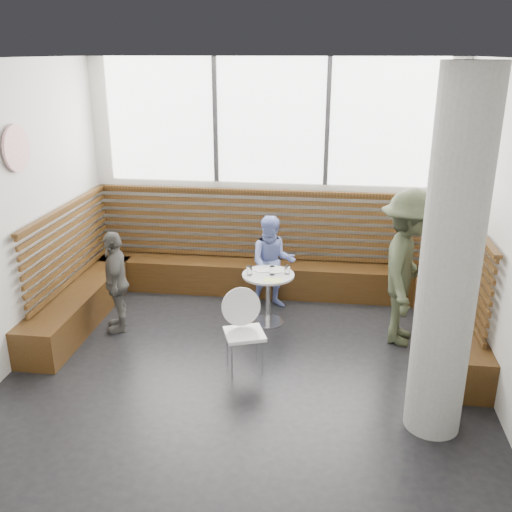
# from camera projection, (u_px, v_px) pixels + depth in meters

# --- Properties ---
(room) EXTENTS (5.00, 5.00, 3.20)m
(room) POSITION_uv_depth(u_px,v_px,m) (242.00, 232.00, 5.53)
(room) COLOR silver
(room) RESTS_ON ground
(booth) EXTENTS (5.00, 2.50, 1.44)m
(booth) POSITION_uv_depth(u_px,v_px,m) (264.00, 278.00, 7.59)
(booth) COLOR #3A240E
(booth) RESTS_ON ground
(concrete_column) EXTENTS (0.50, 0.50, 3.20)m
(concrete_column) POSITION_uv_depth(u_px,v_px,m) (450.00, 263.00, 4.74)
(concrete_column) COLOR gray
(concrete_column) RESTS_ON ground
(wall_art) EXTENTS (0.03, 0.50, 0.50)m
(wall_art) POSITION_uv_depth(u_px,v_px,m) (16.00, 148.00, 5.98)
(wall_art) COLOR white
(wall_art) RESTS_ON room
(cafe_table) EXTENTS (0.65, 0.65, 0.66)m
(cafe_table) POSITION_uv_depth(u_px,v_px,m) (268.00, 288.00, 7.10)
(cafe_table) COLOR silver
(cafe_table) RESTS_ON ground
(cafe_chair) EXTENTS (0.42, 0.41, 0.89)m
(cafe_chair) POSITION_uv_depth(u_px,v_px,m) (245.00, 324.00, 6.07)
(cafe_chair) COLOR white
(cafe_chair) RESTS_ON ground
(adult_man) EXTENTS (0.91, 1.30, 1.84)m
(adult_man) POSITION_uv_depth(u_px,v_px,m) (408.00, 268.00, 6.51)
(adult_man) COLOR #3A412B
(adult_man) RESTS_ON ground
(child_back) EXTENTS (0.68, 0.56, 1.26)m
(child_back) POSITION_uv_depth(u_px,v_px,m) (272.00, 263.00, 7.51)
(child_back) COLOR #7B8BD5
(child_back) RESTS_ON ground
(child_left) EXTENTS (0.52, 0.80, 1.27)m
(child_left) POSITION_uv_depth(u_px,v_px,m) (116.00, 281.00, 6.90)
(child_left) COLOR #595751
(child_left) RESTS_ON ground
(plate_near) EXTENTS (0.18, 0.18, 0.01)m
(plate_near) POSITION_uv_depth(u_px,v_px,m) (262.00, 270.00, 7.14)
(plate_near) COLOR white
(plate_near) RESTS_ON cafe_table
(plate_far) EXTENTS (0.22, 0.22, 0.02)m
(plate_far) POSITION_uv_depth(u_px,v_px,m) (275.00, 270.00, 7.13)
(plate_far) COLOR white
(plate_far) RESTS_ON cafe_table
(glass_left) EXTENTS (0.07, 0.07, 0.11)m
(glass_left) POSITION_uv_depth(u_px,v_px,m) (249.00, 270.00, 6.99)
(glass_left) COLOR white
(glass_left) RESTS_ON cafe_table
(glass_mid) EXTENTS (0.07, 0.07, 0.11)m
(glass_mid) POSITION_uv_depth(u_px,v_px,m) (272.00, 271.00, 6.99)
(glass_mid) COLOR white
(glass_mid) RESTS_ON cafe_table
(glass_right) EXTENTS (0.07, 0.07, 0.11)m
(glass_right) POSITION_uv_depth(u_px,v_px,m) (287.00, 270.00, 7.03)
(glass_right) COLOR white
(glass_right) RESTS_ON cafe_table
(menu_card) EXTENTS (0.22, 0.16, 0.00)m
(menu_card) POSITION_uv_depth(u_px,v_px,m) (273.00, 280.00, 6.84)
(menu_card) COLOR #A5C64C
(menu_card) RESTS_ON cafe_table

